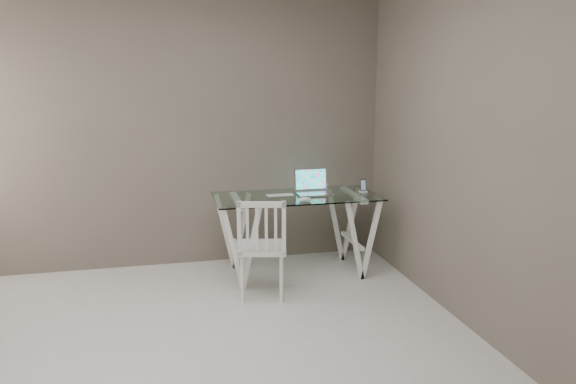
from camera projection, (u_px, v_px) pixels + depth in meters
name	position (u px, v px, depth m)	size (l,w,h in m)	color
room	(177.00, 96.00, 3.08)	(4.50, 4.52, 2.71)	beige
desk	(296.00, 234.00, 5.20)	(1.50, 0.70, 0.75)	silver
chair	(262.00, 244.00, 4.59)	(0.46, 0.46, 0.86)	silver
laptop	(313.00, 188.00, 5.23)	(0.32, 0.26, 0.23)	#B9BABE
keyboard	(280.00, 195.00, 5.13)	(0.26, 0.11, 0.01)	silver
mouse	(305.00, 199.00, 4.90)	(0.12, 0.07, 0.04)	white
phone_dock	(363.00, 189.00, 5.28)	(0.06, 0.06, 0.12)	white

